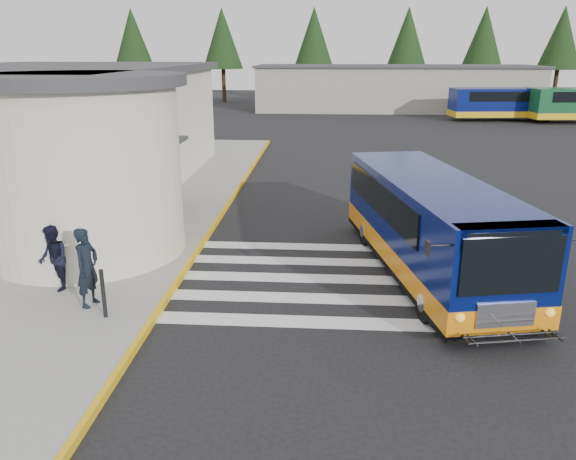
# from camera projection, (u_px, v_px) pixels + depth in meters

# --- Properties ---
(ground) EXTENTS (140.00, 140.00, 0.00)m
(ground) POSITION_uv_depth(u_px,v_px,m) (341.00, 268.00, 14.93)
(ground) COLOR black
(ground) RESTS_ON ground
(sidewalk) EXTENTS (10.00, 34.00, 0.15)m
(sidewalk) POSITION_uv_depth(u_px,v_px,m) (76.00, 216.00, 19.29)
(sidewalk) COLOR gray
(sidewalk) RESTS_ON ground
(curb_strip) EXTENTS (0.12, 34.00, 0.16)m
(curb_strip) POSITION_uv_depth(u_px,v_px,m) (218.00, 219.00, 18.97)
(curb_strip) COLOR gold
(curb_strip) RESTS_ON ground
(station_building) EXTENTS (12.70, 18.70, 4.80)m
(station_building) POSITION_uv_depth(u_px,v_px,m) (54.00, 131.00, 21.41)
(station_building) COLOR beige
(station_building) RESTS_ON ground
(crosswalk) EXTENTS (8.00, 5.35, 0.01)m
(crosswalk) POSITION_uv_depth(u_px,v_px,m) (322.00, 279.00, 14.20)
(crosswalk) COLOR silver
(crosswalk) RESTS_ON ground
(depot_building) EXTENTS (26.40, 8.40, 4.20)m
(depot_building) POSITION_uv_depth(u_px,v_px,m) (395.00, 88.00, 53.80)
(depot_building) COLOR gray
(depot_building) RESTS_ON ground
(tree_line) EXTENTS (58.40, 4.40, 10.00)m
(tree_line) POSITION_uv_depth(u_px,v_px,m) (391.00, 38.00, 59.96)
(tree_line) COLOR black
(tree_line) RESTS_ON ground
(transit_bus) EXTENTS (4.21, 8.99, 2.47)m
(transit_bus) POSITION_uv_depth(u_px,v_px,m) (430.00, 229.00, 14.25)
(transit_bus) COLOR #06104E
(transit_bus) RESTS_ON ground
(pedestrian_a) EXTENTS (0.57, 0.73, 1.77)m
(pedestrian_a) POSITION_uv_depth(u_px,v_px,m) (87.00, 267.00, 12.14)
(pedestrian_a) COLOR black
(pedestrian_a) RESTS_ON sidewalk
(pedestrian_b) EXTENTS (0.94, 0.96, 1.55)m
(pedestrian_b) POSITION_uv_depth(u_px,v_px,m) (53.00, 258.00, 12.99)
(pedestrian_b) COLOR black
(pedestrian_b) RESTS_ON sidewalk
(bollard) EXTENTS (0.09, 0.09, 1.07)m
(bollard) POSITION_uv_depth(u_px,v_px,m) (103.00, 293.00, 11.69)
(bollard) COLOR black
(bollard) RESTS_ON sidewalk
(far_bus_a) EXTENTS (8.87, 3.32, 2.24)m
(far_bus_a) POSITION_uv_depth(u_px,v_px,m) (504.00, 102.00, 45.98)
(far_bus_a) COLOR #071055
(far_bus_a) RESTS_ON ground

